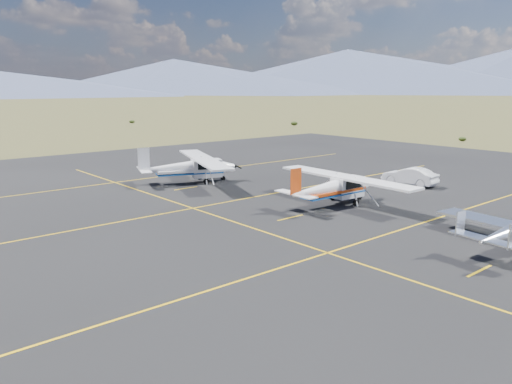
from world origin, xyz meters
name	(u,v)px	position (x,y,z in m)	size (l,w,h in m)	color
ground	(439,238)	(0.00, 0.00, 0.00)	(1600.00, 1600.00, 0.00)	#383D1C
apron	(332,211)	(0.00, 7.00, 0.00)	(72.00, 72.00, 0.02)	black
aircraft_cessna	(334,187)	(1.23, 7.96, 1.19)	(6.33, 10.57, 2.68)	white
aircraft_plain	(190,167)	(-1.58, 20.12, 1.27)	(7.93, 11.06, 2.85)	white
sedan	(410,176)	(10.64, 8.58, 0.68)	(1.42, 4.08, 1.34)	white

